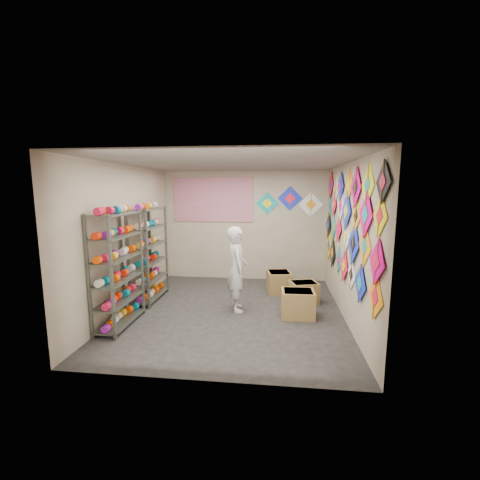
# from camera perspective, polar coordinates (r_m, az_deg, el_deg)

# --- Properties ---
(ground) EXTENTS (4.50, 4.50, 0.00)m
(ground) POSITION_cam_1_polar(r_m,az_deg,el_deg) (6.15, -1.27, -12.47)
(ground) COLOR black
(room_walls) EXTENTS (4.50, 4.50, 4.50)m
(room_walls) POSITION_cam_1_polar(r_m,az_deg,el_deg) (5.76, -1.33, 2.95)
(room_walls) COLOR tan
(room_walls) RESTS_ON ground
(shelf_rack_front) EXTENTS (0.40, 1.10, 1.90)m
(shelf_rack_front) POSITION_cam_1_polar(r_m,az_deg,el_deg) (5.62, -20.92, -4.99)
(shelf_rack_front) COLOR #4C5147
(shelf_rack_front) RESTS_ON ground
(shelf_rack_back) EXTENTS (0.40, 1.10, 1.90)m
(shelf_rack_back) POSITION_cam_1_polar(r_m,az_deg,el_deg) (6.77, -15.88, -2.45)
(shelf_rack_back) COLOR #4C5147
(shelf_rack_back) RESTS_ON ground
(string_spools) EXTENTS (0.12, 2.36, 0.12)m
(string_spools) POSITION_cam_1_polar(r_m,az_deg,el_deg) (6.17, -18.21, -2.75)
(string_spools) COLOR #E11543
(string_spools) RESTS_ON ground
(kite_wall_display) EXTENTS (0.05, 4.25, 2.05)m
(kite_wall_display) POSITION_cam_1_polar(r_m,az_deg,el_deg) (5.85, 18.30, 2.71)
(kite_wall_display) COLOR orange
(kite_wall_display) RESTS_ON room_walls
(back_wall_kites) EXTENTS (1.63, 0.02, 0.74)m
(back_wall_kites) POSITION_cam_1_polar(r_m,az_deg,el_deg) (7.93, 8.89, 6.68)
(back_wall_kites) COLOR #119C9E
(back_wall_kites) RESTS_ON room_walls
(poster) EXTENTS (2.00, 0.01, 1.10)m
(poster) POSITION_cam_1_polar(r_m,az_deg,el_deg) (8.07, -4.83, 7.14)
(poster) COLOR #774DA7
(poster) RESTS_ON room_walls
(shopkeeper) EXTENTS (0.76, 0.66, 1.58)m
(shopkeeper) POSITION_cam_1_polar(r_m,az_deg,el_deg) (5.97, -0.53, -5.16)
(shopkeeper) COLOR beige
(shopkeeper) RESTS_ON ground
(carton_a) EXTENTS (0.59, 0.49, 0.48)m
(carton_a) POSITION_cam_1_polar(r_m,az_deg,el_deg) (5.91, 10.23, -11.06)
(carton_a) COLOR olive
(carton_a) RESTS_ON ground
(carton_b) EXTENTS (0.61, 0.55, 0.43)m
(carton_b) POSITION_cam_1_polar(r_m,az_deg,el_deg) (6.62, 11.23, -9.13)
(carton_b) COLOR olive
(carton_b) RESTS_ON ground
(carton_c) EXTENTS (0.58, 0.62, 0.47)m
(carton_c) POSITION_cam_1_polar(r_m,az_deg,el_deg) (7.15, 6.92, -7.46)
(carton_c) COLOR olive
(carton_c) RESTS_ON ground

